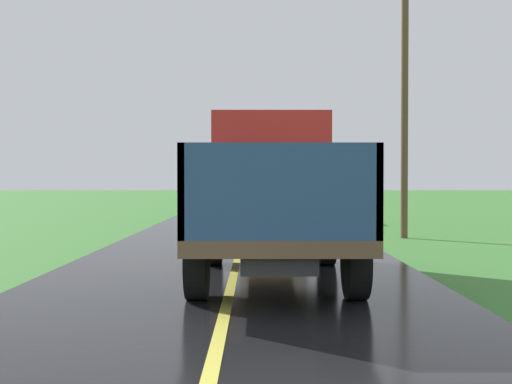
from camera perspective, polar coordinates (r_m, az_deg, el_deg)
banana_truck_near at (r=10.79m, az=1.62°, el=0.13°), size 2.38×5.82×2.80m
banana_truck_far at (r=25.09m, az=1.44°, el=0.65°), size 2.38×5.84×2.80m
utility_pole_roadside at (r=18.52m, az=13.44°, el=8.76°), size 2.01×0.20×7.69m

